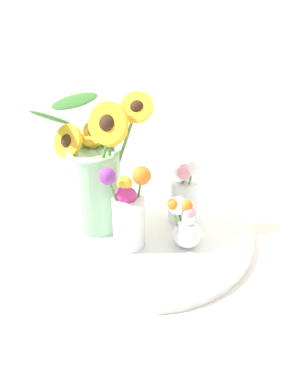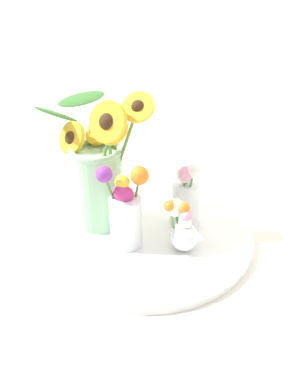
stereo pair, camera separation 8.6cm
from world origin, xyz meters
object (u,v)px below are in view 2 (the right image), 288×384
at_px(vase_bulb_right, 182,227).
at_px(vase_small_back, 186,197).
at_px(mason_jar_sunflowers, 98,174).
at_px(vase_small_center, 125,211).
at_px(serving_tray, 144,232).

relative_size(vase_bulb_right, vase_small_back, 0.68).
height_order(mason_jar_sunflowers, vase_bulb_right, mason_jar_sunflowers).
xyz_separation_m(vase_small_center, vase_bulb_right, (0.11, 0.06, -0.03)).
bearing_deg(mason_jar_sunflowers, vase_small_center, -18.06).
xyz_separation_m(vase_bulb_right, vase_small_back, (-0.04, 0.09, 0.02)).
distance_m(vase_small_center, vase_bulb_right, 0.13).
bearing_deg(serving_tray, mason_jar_sunflowers, -163.22).
relative_size(serving_tray, vase_small_back, 2.99).
relative_size(serving_tray, vase_bulb_right, 4.42).
height_order(mason_jar_sunflowers, vase_small_center, mason_jar_sunflowers).
distance_m(mason_jar_sunflowers, vase_bulb_right, 0.23).
height_order(mason_jar_sunflowers, vase_small_back, mason_jar_sunflowers).
distance_m(serving_tray, vase_bulb_right, 0.13).
bearing_deg(vase_small_center, serving_tray, 89.15).
xyz_separation_m(serving_tray, mason_jar_sunflowers, (-0.11, -0.03, 0.14)).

